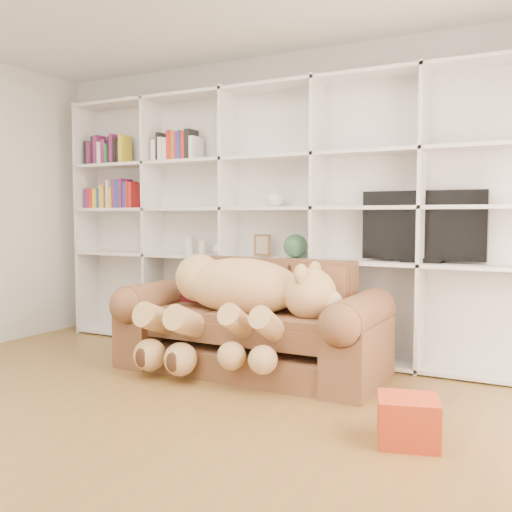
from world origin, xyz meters
The scene contains 14 objects.
floor centered at (0.00, 0.00, 0.00)m, with size 5.00×5.00×0.00m, color brown.
wall_back centered at (0.00, 2.50, 1.35)m, with size 5.00×0.02×2.70m, color silver.
bookshelf centered at (-0.24, 2.36, 1.31)m, with size 4.43×0.35×2.40m.
sofa centered at (0.13, 1.70, 0.33)m, with size 2.09×0.90×0.88m.
teddy_bear centered at (0.08, 1.52, 0.60)m, with size 1.50×0.84×0.87m.
throw_pillow centered at (-0.47, 1.84, 0.63)m, with size 0.37×0.12×0.37m, color #500D19.
gift_box centered at (1.57, 0.78, 0.13)m, with size 0.32×0.30×0.26m, color #C03919.
tv centered at (1.31, 2.35, 1.14)m, with size 0.96×0.18×0.57m.
picture_frame centered at (-0.09, 2.30, 0.97)m, with size 0.15×0.03×0.19m, color brown.
green_vase centered at (0.23, 2.30, 0.97)m, with size 0.21×0.21×0.21m, color #2E5A39.
figurine_tall centered at (-0.89, 2.30, 0.95)m, with size 0.09×0.09×0.17m, color beige.
figurine_short centered at (-0.73, 2.30, 0.93)m, with size 0.08×0.08×0.14m, color beige.
snow_globe centered at (-0.56, 2.30, 0.92)m, with size 0.11×0.11×0.11m, color white.
shelf_vase centered at (0.03, 2.30, 1.40)m, with size 0.16×0.16×0.17m, color beige.
Camera 1 is at (2.24, -2.26, 1.23)m, focal length 40.00 mm.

